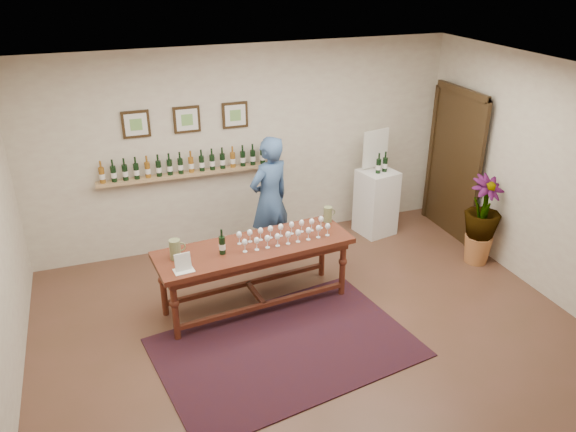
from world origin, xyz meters
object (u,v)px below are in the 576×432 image
object	(u,v)px
potted_plant	(482,221)
display_pedestal	(376,202)
tasting_table	(255,254)
person	(270,200)

from	to	relation	value
potted_plant	display_pedestal	bearing A→B (deg)	124.56
tasting_table	potted_plant	distance (m)	3.14
tasting_table	potted_plant	world-z (taller)	potted_plant
tasting_table	person	bearing A→B (deg)	57.57
potted_plant	tasting_table	bearing A→B (deg)	179.25
person	display_pedestal	bearing A→B (deg)	164.34
potted_plant	person	bearing A→B (deg)	157.72
potted_plant	person	distance (m)	2.84
person	tasting_table	bearing A→B (deg)	40.44
tasting_table	potted_plant	xyz separation A→B (m)	(3.14, -0.04, -0.06)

